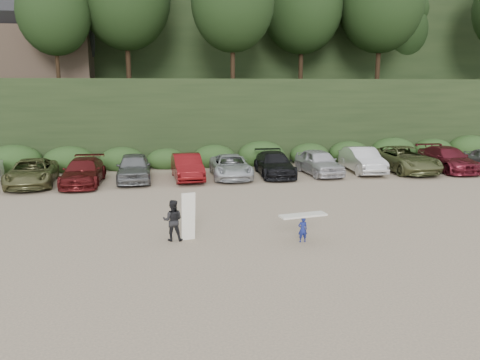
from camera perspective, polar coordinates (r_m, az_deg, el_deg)
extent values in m
plane|color=tan|center=(18.68, 0.89, -5.74)|extent=(120.00, 120.00, 0.00)
cube|color=black|center=(39.71, -5.77, 7.72)|extent=(80.00, 14.00, 6.00)
cube|color=black|center=(57.63, -7.63, 13.78)|extent=(90.00, 30.00, 16.00)
ellipsoid|color=black|center=(40.01, -6.01, 19.23)|extent=(66.00, 12.00, 10.00)
cube|color=#2B491E|center=(32.49, -5.39, 2.66)|extent=(46.20, 2.00, 1.20)
cube|color=brown|center=(42.35, -23.09, 13.89)|extent=(8.00, 6.00, 4.00)
imported|color=brown|center=(28.74, -24.04, 0.84)|extent=(2.78, 5.41, 1.46)
imported|color=#561315|center=(27.90, -18.54, 0.95)|extent=(2.29, 5.13, 1.46)
imported|color=slate|center=(28.14, -12.81, 1.51)|extent=(1.92, 4.76, 1.62)
imported|color=maroon|center=(28.11, -6.45, 1.60)|extent=(1.75, 4.65, 1.51)
imported|color=silver|center=(28.50, -1.14, 1.67)|extent=(2.51, 5.05, 1.38)
imported|color=black|center=(29.24, 4.21, 1.96)|extent=(2.36, 5.13, 1.45)
imported|color=silver|center=(29.90, 9.58, 2.17)|extent=(2.12, 4.74, 1.58)
imported|color=silver|center=(31.29, 14.68, 2.38)|extent=(2.09, 4.98, 1.60)
imported|color=#5F653A|center=(32.39, 19.43, 2.41)|extent=(2.73, 5.85, 1.62)
imported|color=maroon|center=(33.76, 23.96, 2.36)|extent=(2.52, 5.48, 1.55)
imported|color=navy|center=(16.94, 7.65, -5.99)|extent=(0.34, 0.23, 0.94)
cube|color=white|center=(16.79, 7.69, -4.28)|extent=(1.76, 0.71, 0.07)
imported|color=black|center=(17.06, -8.19, -4.88)|extent=(0.82, 0.69, 1.51)
cube|color=white|center=(16.96, -6.33, -4.45)|extent=(0.54, 0.34, 1.78)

